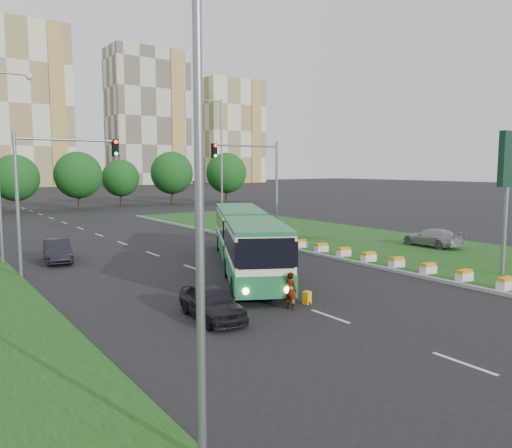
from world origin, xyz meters
TOP-DOWN VIEW (x-y plane):
  - ground at (0.00, 0.00)m, footprint 360.00×360.00m
  - grass_median at (13.00, 8.00)m, footprint 14.00×60.00m
  - median_kerb at (6.05, 8.00)m, footprint 0.30×60.00m
  - lane_markings at (-3.00, 20.00)m, footprint 0.20×100.00m
  - flower_planters at (6.70, 0.80)m, footprint 1.10×18.10m
  - traffic_mast_median at (4.78, 10.00)m, footprint 5.76×0.32m
  - traffic_mast_left at (-10.38, 9.00)m, footprint 5.76×0.32m
  - street_lamps at (-3.00, 10.00)m, footprint 36.00×60.00m
  - tree_line at (10.00, 55.00)m, footprint 120.00×8.00m
  - apartment_tower_ceast at (15.00, 150.00)m, footprint 25.00×15.00m
  - apartment_tower_east at (55.00, 150.00)m, footprint 27.00×15.00m
  - midrise_east at (90.00, 150.00)m, footprint 24.00×14.00m
  - articulated_bus at (-0.78, 4.22)m, footprint 2.73×17.54m
  - car_left_near at (-7.11, -3.51)m, footprint 2.06×4.19m
  - car_left_far at (-9.20, 12.70)m, footprint 2.15×4.53m
  - car_median at (15.16, 2.27)m, footprint 2.06×4.70m
  - pedestrian at (-3.65, -4.26)m, footprint 0.53×0.67m
  - shopping_trolley at (-2.55, -4.05)m, footprint 0.33×0.35m

SIDE VIEW (x-z plane):
  - ground at x=0.00m, z-range 0.00..0.00m
  - lane_markings at x=-3.00m, z-range -0.01..0.01m
  - grass_median at x=13.00m, z-range 0.00..0.15m
  - median_kerb at x=6.05m, z-range 0.00..0.18m
  - shopping_trolley at x=-2.55m, z-range 0.00..0.57m
  - flower_planters at x=6.70m, z-range 0.15..0.75m
  - car_left_near at x=-7.11m, z-range 0.00..1.37m
  - car_left_far at x=-9.20m, z-range 0.00..1.43m
  - pedestrian at x=-3.65m, z-range 0.00..1.61m
  - car_median at x=15.16m, z-range 0.15..1.49m
  - articulated_bus at x=-0.78m, z-range 0.32..3.21m
  - tree_line at x=10.00m, z-range 0.00..9.00m
  - traffic_mast_median at x=4.78m, z-range 1.35..9.35m
  - traffic_mast_left at x=-10.38m, z-range 1.35..9.35m
  - street_lamps at x=-3.00m, z-range 0.00..12.00m
  - midrise_east at x=90.00m, z-range 0.00..40.00m
  - apartment_tower_east at x=55.00m, z-range 0.00..47.00m
  - apartment_tower_ceast at x=15.00m, z-range 0.00..50.00m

